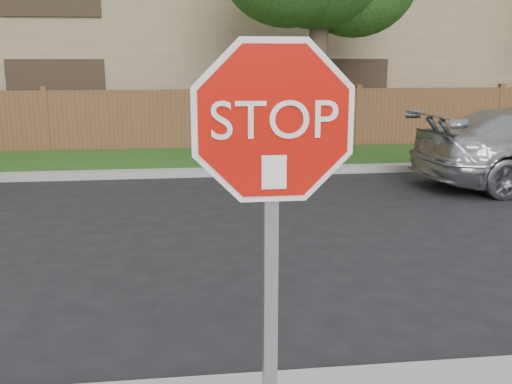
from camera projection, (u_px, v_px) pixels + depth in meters
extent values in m
plane|color=black|center=(279.00, 382.00, 4.55)|extent=(90.00, 90.00, 0.00)
cube|color=gray|center=(215.00, 172.00, 12.42)|extent=(70.00, 0.30, 0.15)
cube|color=#1E4714|center=(211.00, 159.00, 14.02)|extent=(70.00, 3.00, 0.12)
cube|color=brown|center=(207.00, 121.00, 15.40)|extent=(70.00, 0.12, 1.60)
cube|color=#8C7357|center=(198.00, 39.00, 20.33)|extent=(34.00, 8.00, 6.00)
cylinder|color=#382B21|center=(318.00, 77.00, 13.81)|extent=(0.44, 0.44, 3.92)
cube|color=gray|center=(270.00, 309.00, 2.85)|extent=(0.06, 0.06, 2.30)
cylinder|color=white|center=(273.00, 121.00, 2.59)|extent=(1.01, 0.02, 1.01)
cylinder|color=#B70F07|center=(274.00, 122.00, 2.58)|extent=(0.93, 0.02, 0.93)
cube|color=white|center=(274.00, 172.00, 2.61)|extent=(0.11, 0.00, 0.15)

